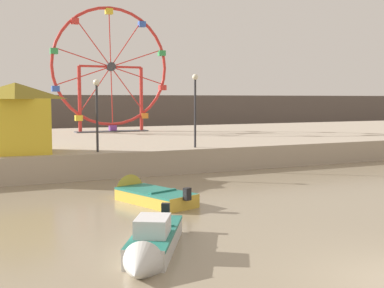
{
  "coord_description": "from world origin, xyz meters",
  "views": [
    {
      "loc": [
        -8.56,
        -7.3,
        3.97
      ],
      "look_at": [
        -0.47,
        10.51,
        2.16
      ],
      "focal_mm": 46.09,
      "sensor_mm": 36.0,
      "label": 1
    }
  ],
  "objects_px": {
    "motorboat_pale_grey": "(151,244)",
    "carnival_booth_yellow_awning": "(16,117)",
    "motorboat_mustard_yellow": "(143,194)",
    "promenade_lamp_near": "(97,104)",
    "ferris_wheel_red_frame": "(111,69)",
    "promenade_lamp_far": "(195,100)"
  },
  "relations": [
    {
      "from": "motorboat_mustard_yellow",
      "to": "promenade_lamp_near",
      "type": "height_order",
      "value": "promenade_lamp_near"
    },
    {
      "from": "carnival_booth_yellow_awning",
      "to": "promenade_lamp_near",
      "type": "relative_size",
      "value": 1.05
    },
    {
      "from": "ferris_wheel_red_frame",
      "to": "promenade_lamp_far",
      "type": "distance_m",
      "value": 14.77
    },
    {
      "from": "motorboat_mustard_yellow",
      "to": "promenade_lamp_far",
      "type": "height_order",
      "value": "promenade_lamp_far"
    },
    {
      "from": "ferris_wheel_red_frame",
      "to": "motorboat_pale_grey",
      "type": "bearing_deg",
      "value": -103.23
    },
    {
      "from": "motorboat_pale_grey",
      "to": "ferris_wheel_red_frame",
      "type": "xyz_separation_m",
      "value": [
        6.5,
        27.62,
        5.97
      ]
    },
    {
      "from": "ferris_wheel_red_frame",
      "to": "carnival_booth_yellow_awning",
      "type": "relative_size",
      "value": 2.62
    },
    {
      "from": "ferris_wheel_red_frame",
      "to": "promenade_lamp_far",
      "type": "relative_size",
      "value": 2.49
    },
    {
      "from": "motorboat_mustard_yellow",
      "to": "motorboat_pale_grey",
      "type": "xyz_separation_m",
      "value": [
        -2.02,
        -6.64,
        0.06
      ]
    },
    {
      "from": "motorboat_mustard_yellow",
      "to": "carnival_booth_yellow_awning",
      "type": "height_order",
      "value": "carnival_booth_yellow_awning"
    },
    {
      "from": "motorboat_mustard_yellow",
      "to": "motorboat_pale_grey",
      "type": "distance_m",
      "value": 6.94
    },
    {
      "from": "carnival_booth_yellow_awning",
      "to": "promenade_lamp_near",
      "type": "bearing_deg",
      "value": -11.59
    },
    {
      "from": "ferris_wheel_red_frame",
      "to": "promenade_lamp_near",
      "type": "bearing_deg",
      "value": -107.82
    },
    {
      "from": "motorboat_mustard_yellow",
      "to": "motorboat_pale_grey",
      "type": "height_order",
      "value": "motorboat_pale_grey"
    },
    {
      "from": "promenade_lamp_near",
      "to": "carnival_booth_yellow_awning",
      "type": "bearing_deg",
      "value": 162.87
    },
    {
      "from": "carnival_booth_yellow_awning",
      "to": "promenade_lamp_near",
      "type": "height_order",
      "value": "promenade_lamp_near"
    },
    {
      "from": "motorboat_pale_grey",
      "to": "carnival_booth_yellow_awning",
      "type": "distance_m",
      "value": 14.57
    },
    {
      "from": "motorboat_mustard_yellow",
      "to": "promenade_lamp_far",
      "type": "bearing_deg",
      "value": -58.67
    },
    {
      "from": "ferris_wheel_red_frame",
      "to": "promenade_lamp_far",
      "type": "xyz_separation_m",
      "value": [
        0.74,
        -14.56,
        -2.4
      ]
    },
    {
      "from": "motorboat_pale_grey",
      "to": "carnival_booth_yellow_awning",
      "type": "relative_size",
      "value": 1.14
    },
    {
      "from": "motorboat_pale_grey",
      "to": "promenade_lamp_near",
      "type": "relative_size",
      "value": 1.19
    },
    {
      "from": "motorboat_pale_grey",
      "to": "ferris_wheel_red_frame",
      "type": "height_order",
      "value": "ferris_wheel_red_frame"
    }
  ]
}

